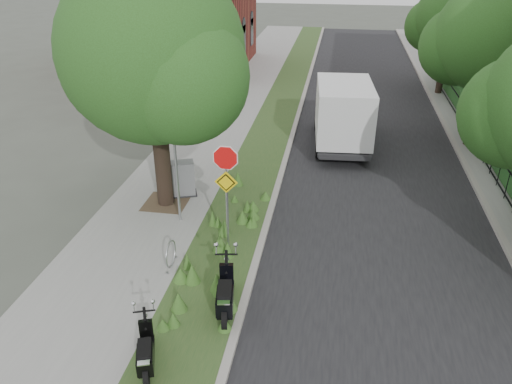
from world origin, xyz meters
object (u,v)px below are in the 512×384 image
Objects in this scene: scooter_near at (146,356)px; box_truck at (343,111)px; sign_assembly at (226,177)px; utility_cabinet at (183,179)px; scooter_far at (225,299)px.

box_truck is at bearing 74.66° from scooter_near.
sign_assembly reaches higher than scooter_near.
utility_cabinet is (-1.56, 7.66, 0.21)m from scooter_near.
scooter_near is 7.82m from utility_cabinet.
sign_assembly reaches higher than scooter_far.
utility_cabinet is at bearing 115.80° from scooter_far.
utility_cabinet is at bearing 127.14° from sign_assembly.
scooter_near is 2.28m from scooter_far.
scooter_far is at bearing -102.14° from box_truck.
scooter_near is at bearing -105.34° from box_truck.
box_truck reaches higher than scooter_near.
sign_assembly reaches higher than utility_cabinet.
box_truck is at bearing 77.86° from scooter_far.
box_truck is (3.03, 8.64, -0.76)m from sign_assembly.
utility_cabinet reaches higher than scooter_near.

